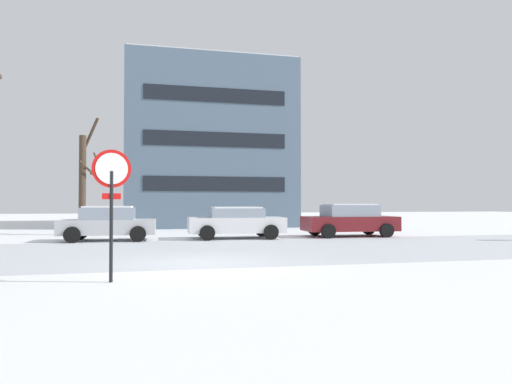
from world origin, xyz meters
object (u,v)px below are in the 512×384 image
(stop_sign, at_px, (112,189))
(parked_car_white, at_px, (236,222))
(parked_car_silver, at_px, (108,223))
(parked_car_maroon, at_px, (350,220))

(stop_sign, relative_size, parked_car_white, 0.62)
(parked_car_silver, bearing_deg, parked_car_maroon, -0.15)
(parked_car_silver, xyz_separation_m, parked_car_maroon, (10.79, -0.03, 0.04))
(parked_car_silver, height_order, parked_car_white, parked_car_silver)
(parked_car_white, relative_size, parked_car_maroon, 0.98)
(parked_car_white, bearing_deg, stop_sign, -113.20)
(stop_sign, relative_size, parked_car_silver, 0.68)
(stop_sign, relative_size, parked_car_maroon, 0.61)
(stop_sign, xyz_separation_m, parked_car_maroon, (9.86, 10.41, -1.07))
(parked_car_silver, height_order, parked_car_maroon, parked_car_maroon)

